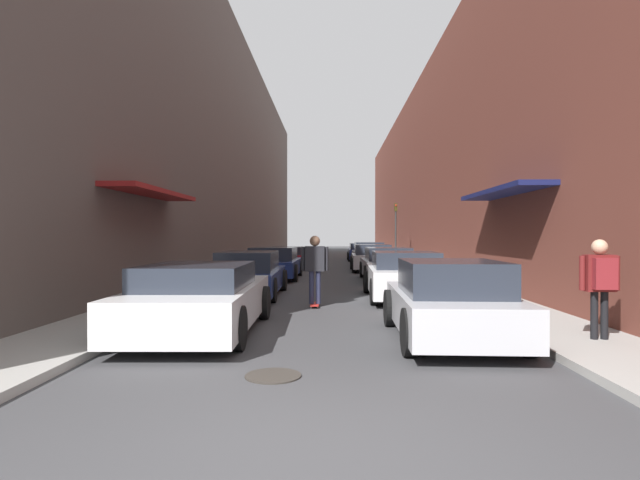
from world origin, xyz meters
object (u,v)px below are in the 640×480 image
at_px(parked_car_right_2, 387,264).
at_px(manhole_cover, 273,376).
at_px(parked_car_right_0, 450,302).
at_px(parked_car_right_4, 369,254).
at_px(parked_car_left_1, 249,275).
at_px(traffic_light, 396,227).
at_px(parked_car_right_1, 404,276).
at_px(parked_car_left_2, 274,263).
at_px(parked_car_left_3, 287,258).
at_px(parked_car_right_5, 362,252).
at_px(parked_car_right_3, 372,258).
at_px(pedestrian, 600,277).
at_px(parked_car_left_0, 201,298).
at_px(skateboarder, 315,263).

relative_size(parked_car_right_2, manhole_cover, 6.45).
relative_size(parked_car_right_0, parked_car_right_4, 0.91).
height_order(parked_car_left_1, traffic_light, traffic_light).
bearing_deg(parked_car_right_1, parked_car_left_2, 123.97).
bearing_deg(traffic_light, parked_car_left_3, -152.82).
xyz_separation_m(parked_car_right_1, parked_car_right_5, (0.08, 21.23, -0.04)).
bearing_deg(traffic_light, parked_car_right_3, -110.96).
xyz_separation_m(parked_car_right_1, parked_car_right_4, (0.19, 15.97, 0.02)).
bearing_deg(parked_car_right_0, parked_car_left_3, 103.70).
distance_m(parked_car_left_2, traffic_light, 11.00).
bearing_deg(parked_car_left_2, parked_car_right_2, -9.99).
distance_m(parked_car_left_2, parked_car_right_1, 7.79).
bearing_deg(parked_car_right_2, parked_car_left_2, 170.01).
distance_m(parked_car_right_3, manhole_cover, 18.81).
xyz_separation_m(parked_car_right_4, pedestrian, (2.03, -21.91, 0.44)).
bearing_deg(traffic_light, parked_car_left_1, -112.24).
relative_size(parked_car_right_5, manhole_cover, 5.60).
bearing_deg(parked_car_right_5, pedestrian, -85.51).
xyz_separation_m(parked_car_left_3, pedestrian, (6.57, -18.29, 0.51)).
xyz_separation_m(parked_car_left_2, manhole_cover, (1.64, -14.15, -0.61)).
relative_size(parked_car_right_0, pedestrian, 2.54).
bearing_deg(traffic_light, parked_car_right_1, -96.40).
relative_size(parked_car_right_3, parked_car_right_5, 1.01).
xyz_separation_m(parked_car_left_3, parked_car_right_3, (4.34, -1.43, 0.05)).
xyz_separation_m(parked_car_left_0, manhole_cover, (1.64, -2.77, -0.61)).
relative_size(parked_car_left_2, traffic_light, 1.32).
xyz_separation_m(parked_car_right_1, pedestrian, (2.21, -5.95, 0.46)).
distance_m(parked_car_right_5, manhole_cover, 29.06).
bearing_deg(parked_car_right_0, traffic_light, 85.22).
xyz_separation_m(parked_car_right_4, skateboarder, (-2.60, -17.56, 0.41)).
xyz_separation_m(parked_car_right_0, pedestrian, (2.23, -0.49, 0.46)).
bearing_deg(manhole_cover, parked_car_right_2, 77.87).
height_order(parked_car_right_2, pedestrian, pedestrian).
bearing_deg(pedestrian, parked_car_left_3, 109.75).
bearing_deg(parked_car_left_3, parked_car_right_2, -55.95).
bearing_deg(parked_car_right_1, parked_car_right_0, -90.15).
distance_m(parked_car_right_1, pedestrian, 6.36).
xyz_separation_m(parked_car_right_1, skateboarder, (-2.41, -1.60, 0.43)).
distance_m(parked_car_right_2, parked_car_right_4, 10.30).
xyz_separation_m(parked_car_left_3, manhole_cover, (1.64, -20.03, -0.58)).
relative_size(parked_car_left_2, parked_car_right_4, 1.06).
relative_size(parked_car_left_2, parked_car_left_3, 1.10).
xyz_separation_m(parked_car_right_2, manhole_cover, (-2.87, -13.36, -0.62)).
bearing_deg(parked_car_right_3, parked_car_right_1, -89.94).
bearing_deg(parked_car_left_1, parked_car_right_2, 48.59).
bearing_deg(parked_car_right_0, parked_car_right_1, 89.85).
distance_m(parked_car_left_3, parked_car_right_0, 18.32).
height_order(parked_car_left_2, manhole_cover, parked_car_left_2).
bearing_deg(parked_car_right_5, parked_car_right_0, -90.20).
height_order(parked_car_right_0, manhole_cover, parked_car_right_0).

